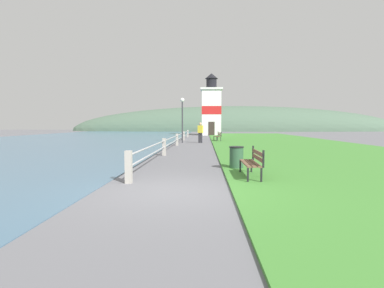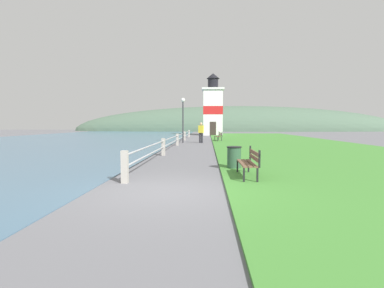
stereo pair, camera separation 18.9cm
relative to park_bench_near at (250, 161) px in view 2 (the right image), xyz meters
name	(u,v)px [view 2 (the right image)]	position (x,y,z in m)	size (l,w,h in m)	color
ground_plane	(168,192)	(-2.26, -1.90, -0.54)	(160.00, 160.00, 0.00)	slate
grass_verge	(285,144)	(5.18, 16.05, -0.51)	(12.00, 53.84, 0.06)	#428433
water_strip	(35,143)	(-16.19, 16.05, -0.53)	(24.00, 86.15, 0.01)	#476B84
seawall_railing	(177,138)	(-3.59, 13.86, 0.01)	(0.18, 29.69, 0.91)	#A8A399
park_bench_near	(250,161)	(0.00, 0.00, 0.00)	(0.48, 1.76, 0.94)	brown
park_bench_midway	(219,136)	(-0.17, 19.84, 0.00)	(0.70, 1.75, 0.94)	brown
lighthouse	(213,109)	(-0.48, 35.79, 3.40)	(3.23, 3.23, 9.16)	white
person_strolling	(201,132)	(-1.84, 17.24, 0.44)	(0.50, 0.38, 1.81)	#28282D
trash_bin	(234,158)	(-0.30, 1.84, -0.11)	(0.54, 0.54, 0.84)	#2D5138
lamp_post	(183,112)	(-3.44, 17.37, 2.20)	(0.36, 0.36, 3.96)	#333338
distant_hillside	(236,131)	(5.74, 64.00, -0.54)	(80.00, 16.00, 12.00)	#4C6651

